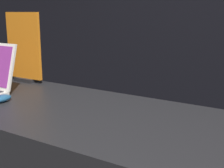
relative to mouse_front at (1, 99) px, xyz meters
name	(u,v)px	position (x,y,z in m)	size (l,w,h in m)	color
wall_back	(213,16)	(0.60, 1.73, 0.40)	(8.00, 0.05, 2.80)	black
mouse_front	(1,99)	(0.00, 0.00, 0.00)	(0.07, 0.12, 0.04)	navy
promo_stand_front	(24,49)	(-0.27, 0.42, 0.20)	(0.29, 0.07, 0.46)	black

